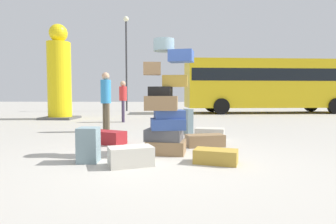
% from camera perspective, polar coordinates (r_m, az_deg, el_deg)
% --- Properties ---
extents(ground_plane, '(80.00, 80.00, 0.00)m').
position_cam_1_polar(ground_plane, '(4.69, -1.10, -9.82)').
color(ground_plane, '#ADA89E').
extents(suitcase_tower, '(0.93, 0.66, 2.10)m').
position_cam_1_polar(suitcase_tower, '(5.09, -0.35, 0.49)').
color(suitcase_tower, olive).
rests_on(suitcase_tower, ground).
extents(suitcase_brown_upright_blue, '(0.86, 0.56, 0.25)m').
position_cam_1_polar(suitcase_brown_upright_blue, '(5.92, 7.58, -5.82)').
color(suitcase_brown_upright_blue, olive).
rests_on(suitcase_brown_upright_blue, ground).
extents(suitcase_tan_foreground_near, '(0.74, 0.54, 0.22)m').
position_cam_1_polar(suitcase_tan_foreground_near, '(4.51, 9.79, -8.96)').
color(suitcase_tan_foreground_near, '#B28C33').
rests_on(suitcase_tan_foreground_near, ground).
extents(suitcase_maroon_right_side, '(0.86, 0.68, 0.29)m').
position_cam_1_polar(suitcase_maroon_right_side, '(6.32, -12.20, -5.12)').
color(suitcase_maroon_right_side, maroon).
rests_on(suitcase_maroon_right_side, ground).
extents(suitcase_slate_white_trunk, '(0.34, 0.36, 0.56)m').
position_cam_1_polar(suitcase_slate_white_trunk, '(4.67, -16.00, -6.50)').
color(suitcase_slate_white_trunk, gray).
rests_on(suitcase_slate_white_trunk, ground).
extents(suitcase_cream_behind_tower, '(0.75, 0.52, 0.28)m').
position_cam_1_polar(suitcase_cream_behind_tower, '(6.83, 8.54, -4.46)').
color(suitcase_cream_behind_tower, beige).
rests_on(suitcase_cream_behind_tower, ground).
extents(suitcase_cream_left_side, '(0.76, 0.62, 0.30)m').
position_cam_1_polar(suitcase_cream_left_side, '(4.33, -7.64, -8.97)').
color(suitcase_cream_left_side, beige).
rests_on(suitcase_cream_left_side, ground).
extents(suitcase_slate_foreground_far, '(0.27, 0.38, 0.70)m').
position_cam_1_polar(suitcase_slate_foreground_far, '(7.69, 4.18, -1.97)').
color(suitcase_slate_foreground_far, gray).
rests_on(suitcase_slate_foreground_far, ground).
extents(person_bearded_onlooker, '(0.30, 0.34, 1.64)m').
position_cam_1_polar(person_bearded_onlooker, '(11.25, -9.22, 2.96)').
color(person_bearded_onlooker, '#3F334C').
rests_on(person_bearded_onlooker, ground).
extents(person_tourist_with_camera, '(0.30, 0.30, 1.75)m').
position_cam_1_polar(person_tourist_with_camera, '(8.36, -12.63, 3.14)').
color(person_tourist_with_camera, brown).
rests_on(person_tourist_with_camera, ground).
extents(yellow_dummy_statue, '(1.45, 1.45, 4.25)m').
position_cam_1_polar(yellow_dummy_statue, '(13.54, -21.41, 6.69)').
color(yellow_dummy_statue, yellow).
rests_on(yellow_dummy_statue, ground).
extents(parked_bus, '(10.46, 3.62, 3.15)m').
position_cam_1_polar(parked_bus, '(18.09, 20.27, 5.66)').
color(parked_bus, yellow).
rests_on(parked_bus, ground).
extents(lamp_post, '(0.36, 0.36, 6.36)m').
position_cam_1_polar(lamp_post, '(19.39, -8.56, 12.48)').
color(lamp_post, '#333338').
rests_on(lamp_post, ground).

